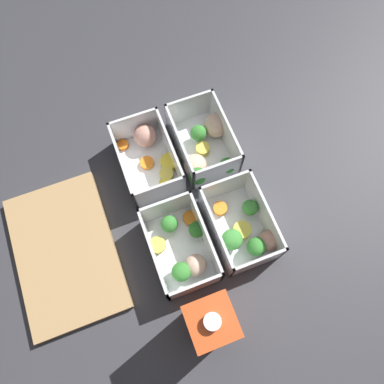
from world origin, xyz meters
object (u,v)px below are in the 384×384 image
Objects in this scene: container_far_left at (182,248)px; juice_carton at (209,323)px; container_far_right at (149,155)px; container_near_right at (205,145)px; container_near_left at (244,229)px.

juice_carton reaches higher than container_far_left.
juice_carton reaches higher than container_far_right.
container_near_right and container_far_left have the same top height.
container_near_right is 0.22m from container_far_left.
container_far_right is 0.83× the size of juice_carton.
container_near_right and container_far_right have the same top height.
container_near_left and container_near_right have the same top height.
container_far_right is at bearing -0.71° from container_far_left.
container_near_right is at bearing -100.40° from container_far_right.
container_near_left is 0.19m from juice_carton.
juice_carton is (-0.14, 0.01, 0.07)m from container_far_left.
container_far_right is (0.02, 0.12, -0.00)m from container_near_right.
container_far_left and container_far_right have the same top height.
container_far_right is (0.21, 0.12, -0.00)m from container_near_left.
container_near_right is 0.83× the size of juice_carton.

